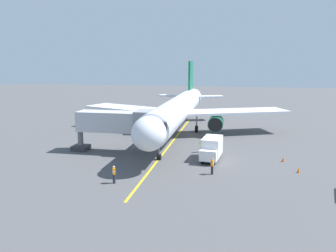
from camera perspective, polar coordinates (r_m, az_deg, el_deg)
ground_plane at (r=53.34m, az=3.60°, el=-1.40°), size 220.00×220.00×0.00m
apron_lead_in_line at (r=46.57m, az=0.37°, el=-3.17°), size 0.80×40.00×0.01m
airplane at (r=51.88m, az=1.74°, el=2.76°), size 34.80×40.25×11.50m
jet_bridge at (r=42.37m, az=-7.92°, el=0.53°), size 11.42×3.24×5.40m
ground_crew_marshaller at (r=32.14m, az=-9.18°, el=-8.11°), size 0.42×0.47×1.71m
ground_crew_wing_walker at (r=42.55m, az=5.69°, el=-3.34°), size 0.45×0.46×1.71m
ground_crew_loader at (r=34.49m, az=7.54°, el=-6.75°), size 0.32×0.44×1.71m
box_truck_near_nose at (r=39.31m, az=7.39°, el=-3.81°), size 2.42×4.78×2.62m
safety_cone_nose_left at (r=37.37m, az=21.33°, el=-7.01°), size 0.32×0.32×0.55m
safety_cone_nose_right at (r=38.94m, az=7.88°, el=-5.65°), size 0.32×0.32×0.55m
safety_cone_wing_port at (r=45.75m, az=-14.84°, el=-3.44°), size 0.32×0.32×0.55m
safety_cone_wing_starboard at (r=40.84m, az=19.03°, el=-5.37°), size 0.32×0.32×0.55m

